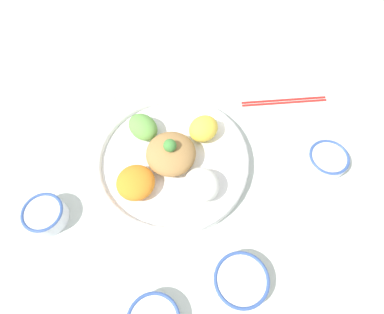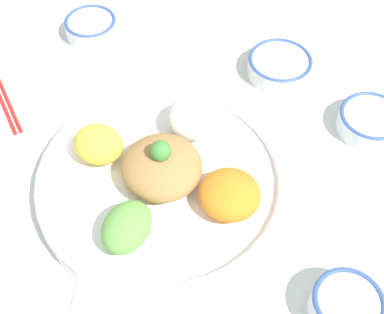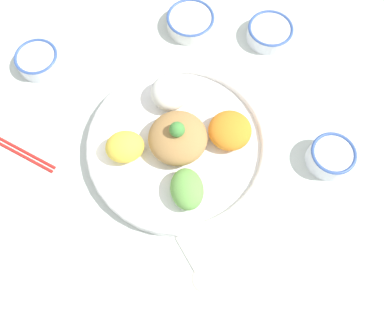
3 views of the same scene
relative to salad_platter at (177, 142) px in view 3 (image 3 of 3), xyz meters
name	(u,v)px [view 3 (image 3 of 3)]	position (x,y,z in m)	size (l,w,h in m)	color
ground_plane	(164,163)	(0.03, -0.04, -0.03)	(2.40, 2.40, 0.00)	silver
salad_platter	(177,142)	(0.00, 0.00, 0.00)	(0.40, 0.40, 0.11)	white
sauce_bowl_red	(36,60)	(-0.28, -0.29, -0.01)	(0.10, 0.10, 0.04)	white
rice_bowl_blue	(329,157)	(0.10, 0.31, 0.00)	(0.10, 0.10, 0.05)	white
sauce_bowl_dark	(189,21)	(-0.32, 0.09, -0.01)	(0.12, 0.12, 0.04)	white
rice_bowl_plain	(268,32)	(-0.25, 0.27, -0.01)	(0.11, 0.11, 0.04)	white
chopsticks_pair_near	(6,145)	(-0.08, -0.37, -0.02)	(0.17, 0.20, 0.01)	red
serving_spoon_main	(196,272)	(0.27, -0.01, -0.02)	(0.12, 0.07, 0.01)	beige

